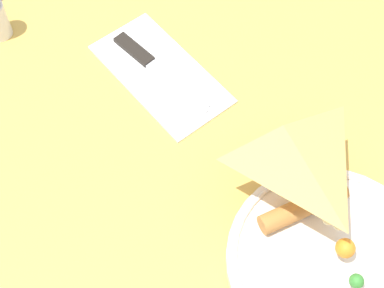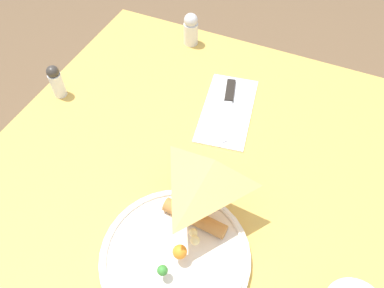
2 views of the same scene
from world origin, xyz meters
TOP-DOWN VIEW (x-y plane):
  - dining_table at (0.00, 0.00)m, footprint 1.16×0.87m
  - plate_pizza at (0.01, 0.01)m, footprint 0.24×0.24m
  - napkin_folded at (-0.33, -0.03)m, footprint 0.22×0.14m
  - butter_knife at (-0.34, -0.03)m, footprint 0.18×0.06m

SIDE VIEW (x-z plane):
  - dining_table at x=0.00m, z-range 0.28..1.03m
  - napkin_folded at x=-0.33m, z-range 0.76..0.76m
  - butter_knife at x=-0.34m, z-range 0.76..0.77m
  - plate_pizza at x=0.01m, z-range 0.75..0.80m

